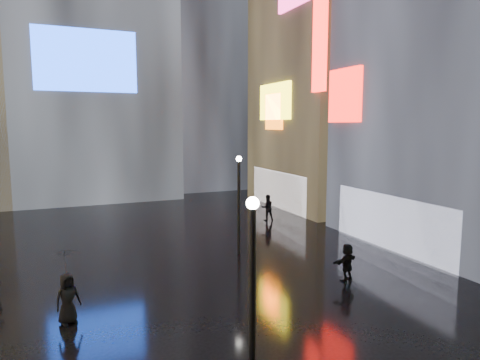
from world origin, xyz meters
TOP-DOWN VIEW (x-y plane):
  - ground at (0.00, 20.00)m, footprint 140.00×140.00m
  - building_right_far at (15.98, 30.00)m, footprint 10.28×12.00m
  - tower_flank_right at (9.00, 46.00)m, footprint 12.00×12.00m
  - lamp_near at (-1.48, 7.80)m, footprint 0.30×0.30m
  - lamp_far at (3.13, 19.49)m, footprint 0.30×0.30m
  - pedestrian_4 at (-5.40, 14.43)m, footprint 1.01×0.86m
  - pedestrian_5 at (5.95, 14.02)m, footprint 1.61×0.94m
  - pedestrian_7 at (8.09, 26.05)m, footprint 1.01×0.84m
  - umbrella_2 at (-5.40, 14.43)m, footprint 1.32×1.33m

SIDE VIEW (x-z plane):
  - ground at x=0.00m, z-range 0.00..0.00m
  - pedestrian_5 at x=5.95m, z-range 0.00..1.66m
  - pedestrian_4 at x=-5.40m, z-range 0.00..1.76m
  - pedestrian_7 at x=8.09m, z-range 0.00..1.87m
  - umbrella_2 at x=-5.40m, z-range 1.76..2.61m
  - lamp_near at x=-1.48m, z-range 0.34..5.54m
  - lamp_far at x=3.13m, z-range 0.34..5.54m
  - building_right_far at x=15.98m, z-range -0.02..27.98m
  - tower_flank_right at x=9.00m, z-range 0.00..34.00m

